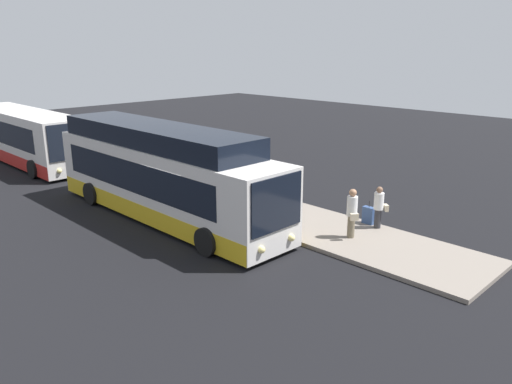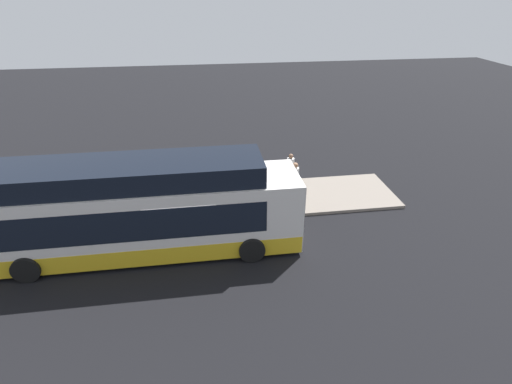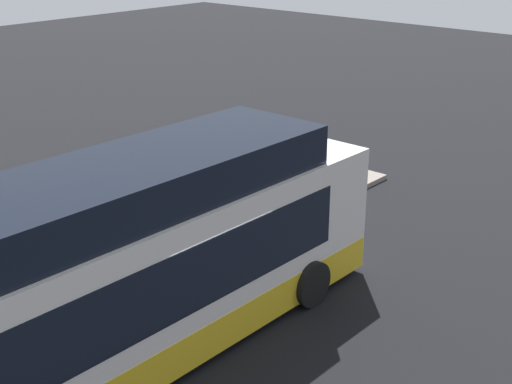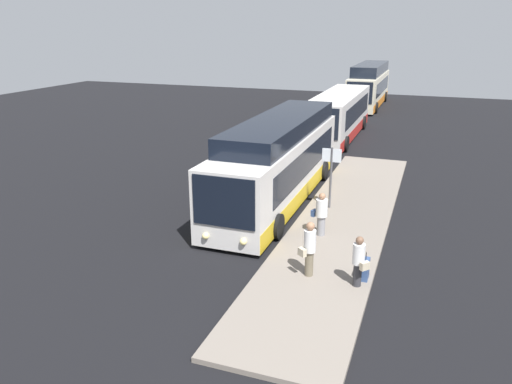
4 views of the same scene
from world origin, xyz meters
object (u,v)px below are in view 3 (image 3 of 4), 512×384
passenger_waiting (240,174)px  passenger_with_bags (203,164)px  bus_lead (100,287)px  suitcase (187,185)px  sign_post (49,226)px  passenger_boarding (157,217)px

passenger_waiting → passenger_with_bags: size_ratio=1.12×
passenger_waiting → bus_lead: bearing=-27.5°
passenger_with_bags → suitcase: passenger_with_bags is taller
passenger_with_bags → sign_post: size_ratio=0.61×
passenger_waiting → sign_post: 6.26m
passenger_waiting → passenger_with_bags: bearing=-147.4°
passenger_boarding → passenger_with_bags: bearing=-129.6°
sign_post → passenger_boarding: bearing=5.6°
bus_lead → passenger_with_bags: (6.99, 4.66, -0.67)m
bus_lead → passenger_boarding: (3.63, 2.78, -0.66)m
passenger_boarding → suitcase: passenger_boarding is taller
passenger_with_bags → sign_post: bearing=-120.9°
passenger_boarding → suitcase: bearing=-123.4°
suitcase → sign_post: sign_post is taller
passenger_boarding → suitcase: size_ratio=1.83×
bus_lead → suitcase: (6.48, 4.81, -1.20)m
passenger_with_bags → suitcase: (-0.51, 0.15, -0.52)m
sign_post → passenger_with_bags: bearing=19.0°
bus_lead → suitcase: size_ratio=13.67×
passenger_boarding → suitcase: 3.54m
bus_lead → suitcase: bus_lead is taller
bus_lead → passenger_waiting: bus_lead is taller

